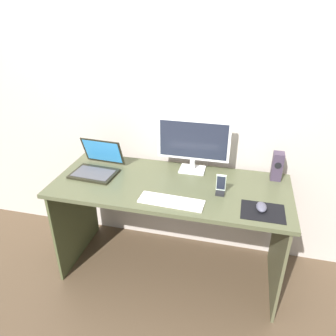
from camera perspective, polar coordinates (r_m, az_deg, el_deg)
The scene contains 10 objects.
ground_plane at distance 2.59m, azimuth 0.36°, elevation -17.41°, with size 8.00×8.00×0.00m, color #4D3C2A.
wall_back at distance 2.30m, azimuth 2.78°, elevation 12.81°, with size 6.00×0.04×2.50m, color #B5AAA1.
desk at distance 2.21m, azimuth 0.40°, elevation -6.22°, with size 1.58×0.66×0.75m.
monitor at distance 2.22m, azimuth 4.55°, elevation 4.45°, with size 0.51×0.14×0.38m.
speaker_right at distance 2.27m, azimuth 18.95°, elevation 0.31°, with size 0.07×0.08×0.20m.
laptop at distance 2.32m, azimuth -12.56°, elevation 0.38°, with size 0.33×0.31×0.22m.
keyboard_external at distance 1.94m, azimuth 0.58°, elevation -6.00°, with size 0.40×0.12×0.01m, color white.
mousepad at distance 1.94m, azimuth 16.59°, elevation -7.47°, with size 0.25×0.20×0.00m, color black.
mouse at distance 1.94m, azimuth 16.38°, elevation -6.71°, with size 0.06×0.10×0.04m, color #4B4A5B.
phone_in_dock at distance 2.03m, azimuth 9.39°, elevation -3.42°, with size 0.06×0.05×0.14m.
Camera 1 is at (0.42, -1.79, 1.83)m, focal length 34.07 mm.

